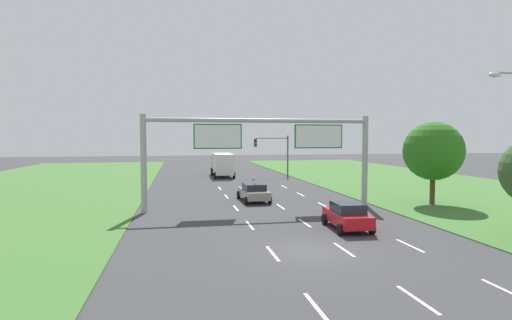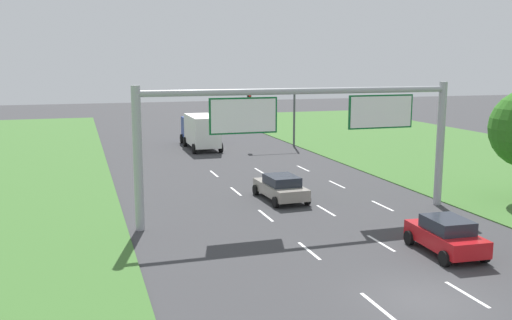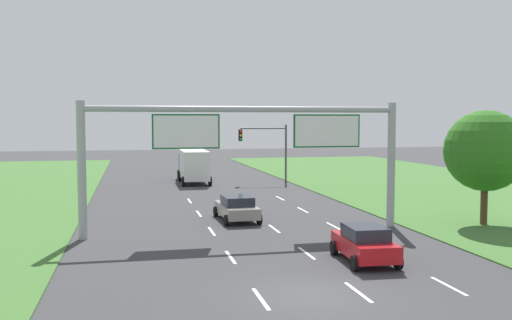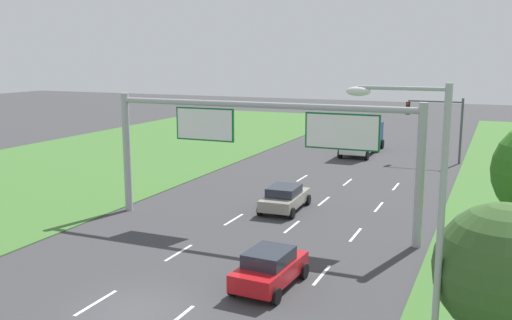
{
  "view_description": "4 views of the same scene",
  "coord_description": "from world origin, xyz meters",
  "px_view_note": "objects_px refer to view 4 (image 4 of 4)",
  "views": [
    {
      "loc": [
        -5.99,
        -17.68,
        5.38
      ],
      "look_at": [
        0.04,
        13.19,
        3.57
      ],
      "focal_mm": 28.0,
      "sensor_mm": 36.0,
      "label": 1
    },
    {
      "loc": [
        -11.0,
        -15.89,
        8.1
      ],
      "look_at": [
        -1.55,
        14.37,
        2.6
      ],
      "focal_mm": 40.0,
      "sensor_mm": 36.0,
      "label": 2
    },
    {
      "loc": [
        -5.94,
        -18.35,
        6.0
      ],
      "look_at": [
        0.9,
        12.87,
        3.78
      ],
      "focal_mm": 40.0,
      "sensor_mm": 36.0,
      "label": 3
    },
    {
      "loc": [
        11.72,
        -16.04,
        9.15
      ],
      "look_at": [
        -0.68,
        12.72,
        3.39
      ],
      "focal_mm": 40.0,
      "sensor_mm": 36.0,
      "label": 4
    }
  ],
  "objects_px": {
    "street_lamp": "(425,219)",
    "car_lead_silver": "(270,268)",
    "sign_gantry": "(262,137)",
    "roadside_tree_near": "(502,271)",
    "traffic_light_mast": "(438,118)",
    "box_truck": "(362,136)",
    "car_near_red": "(285,198)"
  },
  "relations": [
    {
      "from": "roadside_tree_near",
      "to": "car_lead_silver",
      "type": "bearing_deg",
      "value": 151.69
    },
    {
      "from": "car_near_red",
      "to": "street_lamp",
      "type": "distance_m",
      "value": 19.86
    },
    {
      "from": "box_truck",
      "to": "sign_gantry",
      "type": "relative_size",
      "value": 0.47
    },
    {
      "from": "car_near_red",
      "to": "sign_gantry",
      "type": "xyz_separation_m",
      "value": [
        0.04,
        -3.68,
        4.13
      ]
    },
    {
      "from": "car_lead_silver",
      "to": "traffic_light_mast",
      "type": "bearing_deg",
      "value": 87.35
    },
    {
      "from": "box_truck",
      "to": "traffic_light_mast",
      "type": "xyz_separation_m",
      "value": [
        6.89,
        -1.74,
        2.15
      ]
    },
    {
      "from": "car_near_red",
      "to": "car_lead_silver",
      "type": "distance_m",
      "value": 11.59
    },
    {
      "from": "sign_gantry",
      "to": "roadside_tree_near",
      "type": "relative_size",
      "value": 3.19
    },
    {
      "from": "car_near_red",
      "to": "street_lamp",
      "type": "height_order",
      "value": "street_lamp"
    },
    {
      "from": "street_lamp",
      "to": "roadside_tree_near",
      "type": "xyz_separation_m",
      "value": [
        1.89,
        1.08,
        -1.48
      ]
    },
    {
      "from": "car_lead_silver",
      "to": "roadside_tree_near",
      "type": "distance_m",
      "value": 9.91
    },
    {
      "from": "box_truck",
      "to": "traffic_light_mast",
      "type": "bearing_deg",
      "value": -13.69
    },
    {
      "from": "car_lead_silver",
      "to": "traffic_light_mast",
      "type": "relative_size",
      "value": 0.71
    },
    {
      "from": "traffic_light_mast",
      "to": "roadside_tree_near",
      "type": "height_order",
      "value": "traffic_light_mast"
    },
    {
      "from": "car_lead_silver",
      "to": "box_truck",
      "type": "bearing_deg",
      "value": 99.67
    },
    {
      "from": "street_lamp",
      "to": "car_lead_silver",
      "type": "bearing_deg",
      "value": 139.23
    },
    {
      "from": "traffic_light_mast",
      "to": "roadside_tree_near",
      "type": "relative_size",
      "value": 1.03
    },
    {
      "from": "car_near_red",
      "to": "sign_gantry",
      "type": "distance_m",
      "value": 5.53
    },
    {
      "from": "car_lead_silver",
      "to": "box_truck",
      "type": "xyz_separation_m",
      "value": [
        -3.79,
        32.71,
        0.91
      ]
    },
    {
      "from": "box_truck",
      "to": "roadside_tree_near",
      "type": "distance_m",
      "value": 39.19
    },
    {
      "from": "street_lamp",
      "to": "car_near_red",
      "type": "bearing_deg",
      "value": 120.92
    },
    {
      "from": "traffic_light_mast",
      "to": "street_lamp",
      "type": "relative_size",
      "value": 0.66
    },
    {
      "from": "car_near_red",
      "to": "car_lead_silver",
      "type": "relative_size",
      "value": 1.12
    },
    {
      "from": "sign_gantry",
      "to": "roadside_tree_near",
      "type": "height_order",
      "value": "sign_gantry"
    },
    {
      "from": "sign_gantry",
      "to": "street_lamp",
      "type": "xyz_separation_m",
      "value": [
        9.92,
        -12.96,
        0.17
      ]
    },
    {
      "from": "car_near_red",
      "to": "traffic_light_mast",
      "type": "xyz_separation_m",
      "value": [
        6.58,
        19.91,
        3.09
      ]
    },
    {
      "from": "roadside_tree_near",
      "to": "sign_gantry",
      "type": "bearing_deg",
      "value": 134.83
    },
    {
      "from": "traffic_light_mast",
      "to": "car_near_red",
      "type": "bearing_deg",
      "value": -108.29
    },
    {
      "from": "car_lead_silver",
      "to": "roadside_tree_near",
      "type": "height_order",
      "value": "roadside_tree_near"
    },
    {
      "from": "sign_gantry",
      "to": "roadside_tree_near",
      "type": "bearing_deg",
      "value": -45.17
    },
    {
      "from": "car_lead_silver",
      "to": "sign_gantry",
      "type": "distance_m",
      "value": 9.12
    },
    {
      "from": "sign_gantry",
      "to": "traffic_light_mast",
      "type": "xyz_separation_m",
      "value": [
        6.54,
        23.59,
        -1.04
      ]
    }
  ]
}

